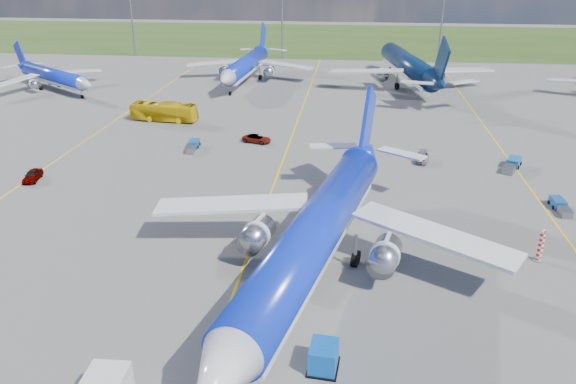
# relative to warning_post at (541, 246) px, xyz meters

# --- Properties ---
(ground) EXTENTS (400.00, 400.00, 0.00)m
(ground) POSITION_rel_warning_post_xyz_m (-26.00, -8.00, -1.50)
(ground) COLOR #5C5C59
(ground) RESTS_ON ground
(grass_strip) EXTENTS (400.00, 80.00, 0.01)m
(grass_strip) POSITION_rel_warning_post_xyz_m (-26.00, 142.00, -1.50)
(grass_strip) COLOR #2D4719
(grass_strip) RESTS_ON ground
(taxiway_lines) EXTENTS (60.25, 160.00, 0.02)m
(taxiway_lines) POSITION_rel_warning_post_xyz_m (-25.83, 19.70, -1.49)
(taxiway_lines) COLOR yellow
(taxiway_lines) RESTS_ON ground
(floodlight_masts) EXTENTS (202.20, 0.50, 22.70)m
(floodlight_masts) POSITION_rel_warning_post_xyz_m (-16.00, 102.00, 11.06)
(floodlight_masts) COLOR slate
(floodlight_masts) RESTS_ON ground
(warning_post) EXTENTS (0.50, 0.50, 3.00)m
(warning_post) POSITION_rel_warning_post_xyz_m (0.00, 0.00, 0.00)
(warning_post) COLOR red
(warning_post) RESTS_ON ground
(bg_jet_nw) EXTENTS (39.77, 37.98, 8.29)m
(bg_jet_nw) POSITION_rel_warning_post_xyz_m (-77.01, 60.10, -1.50)
(bg_jet_nw) COLOR #0E27C7
(bg_jet_nw) RESTS_ON ground
(bg_jet_nnw) EXTENTS (32.35, 41.15, 10.32)m
(bg_jet_nnw) POSITION_rel_warning_post_xyz_m (-40.05, 72.69, -1.50)
(bg_jet_nnw) COLOR #0E27C7
(bg_jet_nnw) RESTS_ON ground
(bg_jet_n) EXTENTS (43.58, 52.62, 12.31)m
(bg_jet_n) POSITION_rel_warning_post_xyz_m (-5.96, 72.68, -1.50)
(bg_jet_n) COLOR #071C3F
(bg_jet_n) RESTS_ON ground
(main_airliner) EXTENTS (44.03, 52.30, 11.99)m
(main_airliner) POSITION_rel_warning_post_xyz_m (-19.67, -5.00, -1.50)
(main_airliner) COLOR #0E27C7
(main_airliner) RESTS_ON ground
(uld_container) EXTENTS (1.98, 2.39, 1.79)m
(uld_container) POSITION_rel_warning_post_xyz_m (-18.27, -16.40, -0.61)
(uld_container) COLOR #0D52B7
(uld_container) RESTS_ON ground
(apron_bus) EXTENTS (11.28, 3.69, 3.08)m
(apron_bus) POSITION_rel_warning_post_xyz_m (-47.76, 40.51, 0.04)
(apron_bus) COLOR #E0B90D
(apron_bus) RESTS_ON ground
(service_car_a) EXTENTS (2.13, 4.00, 1.30)m
(service_car_a) POSITION_rel_warning_post_xyz_m (-55.20, 13.01, -0.85)
(service_car_a) COLOR #999999
(service_car_a) RESTS_ON ground
(service_car_b) EXTENTS (4.60, 3.06, 1.17)m
(service_car_b) POSITION_rel_warning_post_xyz_m (-30.71, 30.87, -0.91)
(service_car_b) COLOR #999999
(service_car_b) RESTS_ON ground
(service_car_c) EXTENTS (2.31, 4.13, 1.13)m
(service_car_c) POSITION_rel_warning_post_xyz_m (-7.70, 25.31, -0.93)
(service_car_c) COLOR #999999
(service_car_c) RESTS_ON ground
(baggage_tug_w) EXTENTS (1.28, 4.32, 0.96)m
(baggage_tug_w) POSITION_rel_warning_post_xyz_m (5.46, 11.48, -1.05)
(baggage_tug_w) COLOR navy
(baggage_tug_w) RESTS_ON ground
(baggage_tug_c) EXTENTS (1.59, 4.63, 1.02)m
(baggage_tug_c) POSITION_rel_warning_post_xyz_m (-39.17, 26.91, -1.02)
(baggage_tug_c) COLOR #174C8A
(baggage_tug_c) RESTS_ON ground
(baggage_tug_e) EXTENTS (3.36, 5.26, 1.16)m
(baggage_tug_e) POSITION_rel_warning_post_xyz_m (3.47, 23.95, -0.96)
(baggage_tug_e) COLOR #1A5A9F
(baggage_tug_e) RESTS_ON ground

